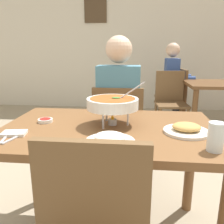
# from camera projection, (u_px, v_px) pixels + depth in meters

# --- Properties ---
(cafe_rear_partition) EXTENTS (10.00, 0.10, 3.00)m
(cafe_rear_partition) POSITION_uv_depth(u_px,v_px,m) (130.00, 35.00, 4.68)
(cafe_rear_partition) COLOR beige
(cafe_rear_partition) RESTS_ON ground_plane
(picture_frame_hung) EXTENTS (0.44, 0.03, 0.56)m
(picture_frame_hung) POSITION_uv_depth(u_px,v_px,m) (95.00, 8.00, 4.57)
(picture_frame_hung) COLOR #4C3823
(dining_table_main) EXTENTS (1.24, 0.82, 0.76)m
(dining_table_main) POSITION_uv_depth(u_px,v_px,m) (109.00, 146.00, 1.38)
(dining_table_main) COLOR brown
(dining_table_main) RESTS_ON ground_plane
(chair_diner_main) EXTENTS (0.44, 0.44, 0.90)m
(chair_diner_main) POSITION_uv_depth(u_px,v_px,m) (118.00, 130.00, 2.08)
(chair_diner_main) COLOR brown
(chair_diner_main) RESTS_ON ground_plane
(diner_main) EXTENTS (0.40, 0.45, 1.31)m
(diner_main) POSITION_uv_depth(u_px,v_px,m) (119.00, 103.00, 2.06)
(diner_main) COLOR #2D2D38
(diner_main) RESTS_ON ground_plane
(curry_bowl) EXTENTS (0.33, 0.30, 0.26)m
(curry_bowl) POSITION_uv_depth(u_px,v_px,m) (113.00, 104.00, 1.36)
(curry_bowl) COLOR silver
(curry_bowl) RESTS_ON dining_table_main
(rice_plate) EXTENTS (0.24, 0.24, 0.06)m
(rice_plate) POSITION_uv_depth(u_px,v_px,m) (110.00, 140.00, 1.10)
(rice_plate) COLOR white
(rice_plate) RESTS_ON dining_table_main
(appetizer_plate) EXTENTS (0.24, 0.24, 0.06)m
(appetizer_plate) POSITION_uv_depth(u_px,v_px,m) (186.00, 129.00, 1.25)
(appetizer_plate) COLOR white
(appetizer_plate) RESTS_ON dining_table_main
(sauce_dish) EXTENTS (0.09, 0.09, 0.02)m
(sauce_dish) POSITION_uv_depth(u_px,v_px,m) (45.00, 120.00, 1.44)
(sauce_dish) COLOR white
(sauce_dish) RESTS_ON dining_table_main
(napkin_folded) EXTENTS (0.13, 0.10, 0.02)m
(napkin_folded) POSITION_uv_depth(u_px,v_px,m) (14.00, 133.00, 1.22)
(napkin_folded) COLOR white
(napkin_folded) RESTS_ON dining_table_main
(fork_utensil) EXTENTS (0.05, 0.17, 0.01)m
(fork_utensil) POSITION_uv_depth(u_px,v_px,m) (5.00, 137.00, 1.18)
(fork_utensil) COLOR silver
(fork_utensil) RESTS_ON dining_table_main
(spoon_utensil) EXTENTS (0.05, 0.17, 0.01)m
(spoon_utensil) POSITION_uv_depth(u_px,v_px,m) (15.00, 138.00, 1.17)
(spoon_utensil) COLOR silver
(spoon_utensil) RESTS_ON dining_table_main
(drink_glass) EXTENTS (0.07, 0.07, 0.13)m
(drink_glass) POSITION_uv_depth(u_px,v_px,m) (216.00, 138.00, 1.02)
(drink_glass) COLOR silver
(drink_glass) RESTS_ON dining_table_main
(dining_table_far) EXTENTS (1.00, 0.80, 0.76)m
(dining_table_far) POSITION_uv_depth(u_px,v_px,m) (223.00, 93.00, 3.24)
(dining_table_far) COLOR brown
(dining_table_far) RESTS_ON ground_plane
(chair_bg_left) EXTENTS (0.47, 0.47, 0.90)m
(chair_bg_left) POSITION_uv_depth(u_px,v_px,m) (175.00, 93.00, 3.84)
(chair_bg_left) COLOR brown
(chair_bg_left) RESTS_ON ground_plane
(chair_bg_right) EXTENTS (0.47, 0.47, 0.90)m
(chair_bg_right) POSITION_uv_depth(u_px,v_px,m) (170.00, 98.00, 3.46)
(chair_bg_right) COLOR brown
(chair_bg_right) RESTS_ON ground_plane
(patron_bg_left) EXTENTS (0.45, 0.40, 1.31)m
(patron_bg_left) POSITION_uv_depth(u_px,v_px,m) (174.00, 79.00, 3.79)
(patron_bg_left) COLOR #2D2D38
(patron_bg_left) RESTS_ON ground_plane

